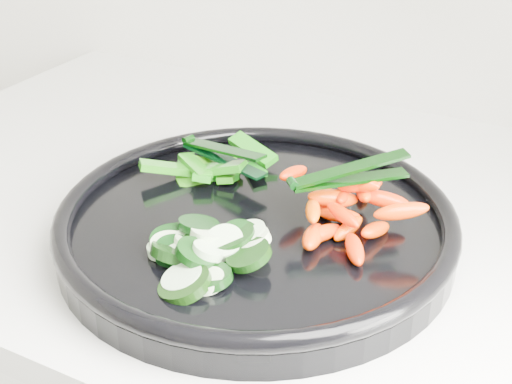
% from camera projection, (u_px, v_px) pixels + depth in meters
% --- Properties ---
extents(veggie_tray, '(0.49, 0.49, 0.04)m').
position_uv_depth(veggie_tray, '(256.00, 224.00, 0.67)').
color(veggie_tray, black).
rests_on(veggie_tray, counter).
extents(cucumber_pile, '(0.13, 0.13, 0.04)m').
position_uv_depth(cucumber_pile, '(198.00, 250.00, 0.61)').
color(cucumber_pile, black).
rests_on(cucumber_pile, veggie_tray).
extents(carrot_pile, '(0.15, 0.17, 0.05)m').
position_uv_depth(carrot_pile, '(344.00, 206.00, 0.65)').
color(carrot_pile, '#FF6600').
rests_on(carrot_pile, veggie_tray).
extents(pepper_pile, '(0.12, 0.12, 0.04)m').
position_uv_depth(pepper_pile, '(213.00, 168.00, 0.74)').
color(pepper_pile, '#1A700A').
rests_on(pepper_pile, veggie_tray).
extents(tong_carrot, '(0.09, 0.09, 0.02)m').
position_uv_depth(tong_carrot, '(347.00, 175.00, 0.64)').
color(tong_carrot, black).
rests_on(tong_carrot, carrot_pile).
extents(tong_pepper, '(0.11, 0.05, 0.02)m').
position_uv_depth(tong_pepper, '(221.00, 153.00, 0.73)').
color(tong_pepper, black).
rests_on(tong_pepper, pepper_pile).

